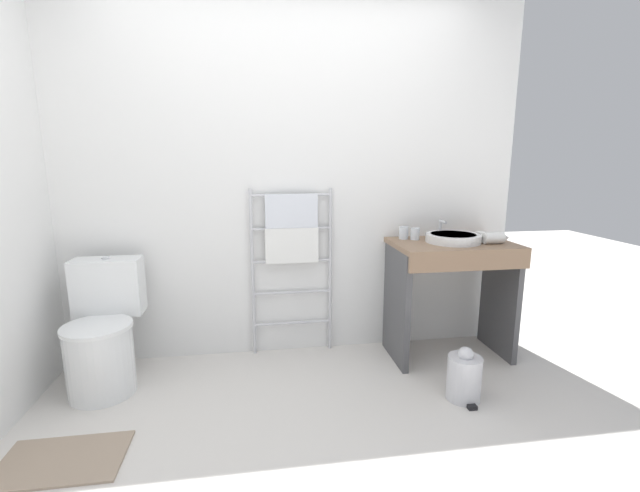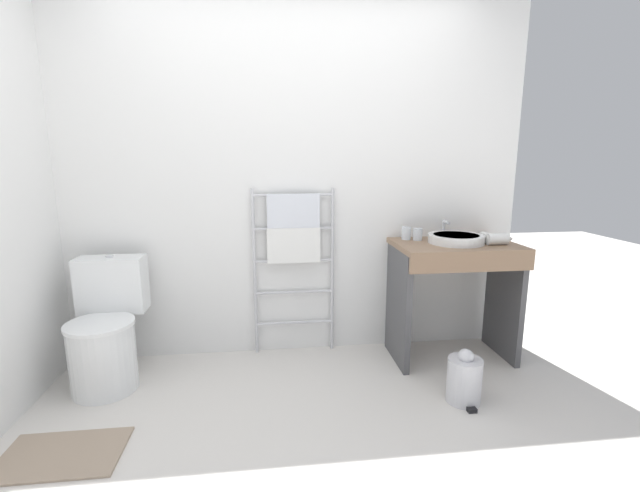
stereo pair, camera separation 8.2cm
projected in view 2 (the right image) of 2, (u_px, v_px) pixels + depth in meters
ground_plane at (312, 481)px, 1.89m from camera, size 12.00×12.00×0.00m
wall_back at (290, 168)px, 3.01m from camera, size 3.33×0.12×2.68m
toilet at (106, 333)px, 2.65m from camera, size 0.41×0.56×0.79m
towel_radiator at (294, 240)px, 3.00m from camera, size 0.58×0.06×1.20m
vanity_counter at (454, 283)px, 2.96m from camera, size 0.82×0.54×0.83m
sink_basin at (456, 239)px, 2.91m from camera, size 0.37×0.37×0.06m
faucet at (445, 226)px, 3.09m from camera, size 0.02×0.10×0.13m
cup_near_wall at (406, 233)px, 3.04m from camera, size 0.06×0.06×0.09m
cup_near_edge at (418, 234)px, 3.01m from camera, size 0.06×0.06×0.08m
hair_dryer at (497, 239)px, 2.87m from camera, size 0.18×0.18×0.08m
trash_bin at (464, 379)px, 2.48m from camera, size 0.20×0.23×0.33m
bath_mat at (62, 455)px, 2.05m from camera, size 0.56×0.36×0.01m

